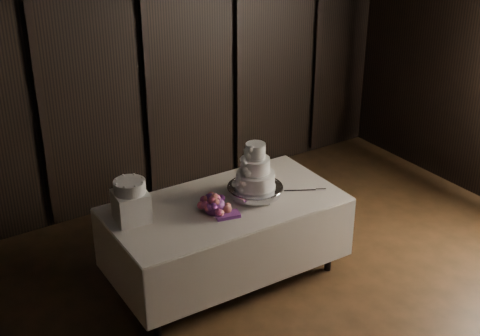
% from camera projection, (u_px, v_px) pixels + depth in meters
% --- Properties ---
extents(room, '(6.08, 7.08, 3.08)m').
position_uv_depth(room, '(398.00, 208.00, 4.04)').
color(room, black).
rests_on(room, ground).
extents(display_table, '(2.01, 1.08, 0.76)m').
position_uv_depth(display_table, '(225.00, 238.00, 5.77)').
color(display_table, silver).
rests_on(display_table, ground).
extents(cake_stand, '(0.54, 0.54, 0.09)m').
position_uv_depth(cake_stand, '(255.00, 191.00, 5.72)').
color(cake_stand, silver).
rests_on(cake_stand, display_table).
extents(wedding_cake, '(0.37, 0.33, 0.40)m').
position_uv_depth(wedding_cake, '(254.00, 172.00, 5.60)').
color(wedding_cake, white).
rests_on(wedding_cake, cake_stand).
extents(bouquet, '(0.41, 0.48, 0.20)m').
position_uv_depth(bouquet, '(214.00, 205.00, 5.45)').
color(bouquet, '#BC3E59').
rests_on(bouquet, display_table).
extents(box_pedestal, '(0.29, 0.29, 0.25)m').
position_uv_depth(box_pedestal, '(131.00, 206.00, 5.32)').
color(box_pedestal, white).
rests_on(box_pedestal, display_table).
extents(small_cake, '(0.30, 0.30, 0.10)m').
position_uv_depth(small_cake, '(130.00, 187.00, 5.24)').
color(small_cake, white).
rests_on(small_cake, box_pedestal).
extents(cake_knife, '(0.33, 0.20, 0.01)m').
position_uv_depth(cake_knife, '(300.00, 190.00, 5.81)').
color(cake_knife, silver).
rests_on(cake_knife, display_table).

